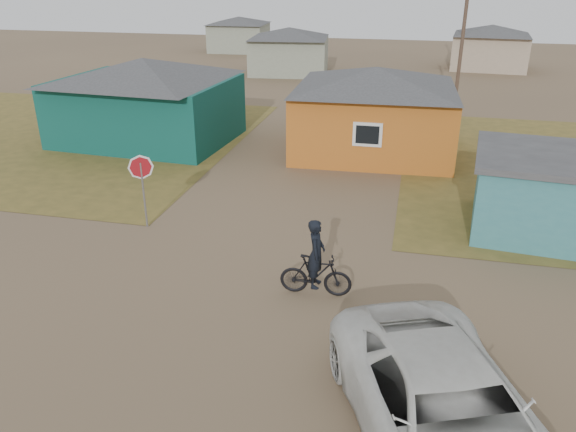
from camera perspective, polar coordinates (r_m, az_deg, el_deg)
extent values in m
plane|color=brown|center=(14.56, -6.53, -9.02)|extent=(120.00, 120.00, 0.00)
cube|color=brown|center=(31.55, -23.33, 7.49)|extent=(20.00, 18.00, 0.00)
cube|color=#0B3D37|center=(28.77, -14.14, 10.37)|extent=(8.40, 6.54, 3.00)
pyramid|color=#38393B|center=(28.40, -14.55, 14.29)|extent=(8.93, 7.08, 1.00)
cube|color=#BD631D|center=(26.31, 8.69, 9.59)|extent=(7.21, 6.24, 3.00)
pyramid|color=#38393B|center=(25.91, 8.96, 13.77)|extent=(7.72, 6.76, 0.90)
cube|color=silver|center=(23.35, 8.07, 8.19)|extent=(1.20, 0.06, 1.00)
cube|color=black|center=(23.33, 8.07, 8.17)|extent=(0.95, 0.04, 0.75)
cube|color=teal|center=(19.86, 27.20, 1.51)|extent=(6.39, 4.61, 2.40)
cube|color=gray|center=(47.07, 0.12, 15.97)|extent=(6.49, 5.60, 2.80)
pyramid|color=#38393B|center=(46.85, 0.12, 18.15)|extent=(7.04, 6.15, 0.80)
cube|color=tan|center=(52.19, 19.78, 15.41)|extent=(6.41, 5.50, 2.80)
pyramid|color=#38393B|center=(51.99, 20.07, 17.36)|extent=(6.95, 6.05, 0.80)
cube|color=gray|center=(60.66, -4.99, 17.61)|extent=(5.75, 5.28, 2.70)
pyramid|color=#38393B|center=(60.50, -5.05, 19.21)|extent=(6.28, 5.81, 0.70)
cylinder|color=#4E3B2F|center=(33.76, 17.24, 16.28)|extent=(0.20, 0.20, 8.00)
cylinder|color=#4E3B2F|center=(49.72, 17.44, 18.39)|extent=(0.20, 0.20, 8.00)
cylinder|color=gray|center=(18.82, -14.43, 2.05)|extent=(0.06, 0.06, 2.23)
imported|color=black|center=(14.67, 2.83, -6.02)|extent=(1.91, 0.62, 1.13)
imported|color=black|center=(14.36, 2.88, -3.83)|extent=(0.48, 0.70, 1.86)
imported|color=silver|center=(10.51, 15.97, -18.95)|extent=(5.08, 6.97, 1.76)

